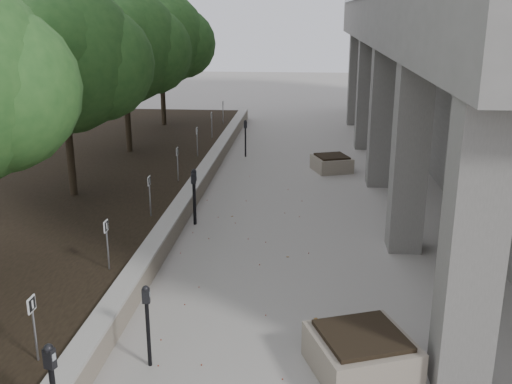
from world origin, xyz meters
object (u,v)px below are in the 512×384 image
at_px(crabapple_tree_4, 125,70).
at_px(planter_back, 332,163).
at_px(crabapple_tree_5, 161,59).
at_px(parking_meter_2, 148,326).
at_px(planter_front, 361,353).
at_px(parking_meter_3, 194,199).
at_px(parking_meter_4, 195,197).
at_px(parking_meter_5, 245,139).
at_px(crabapple_tree_3, 64,90).

relative_size(crabapple_tree_4, planter_back, 4.90).
bearing_deg(crabapple_tree_5, planter_back, -38.82).
distance_m(parking_meter_2, planter_front, 3.08).
bearing_deg(crabapple_tree_4, parking_meter_3, -60.35).
distance_m(parking_meter_4, parking_meter_5, 7.06).
relative_size(parking_meter_2, parking_meter_5, 0.97).
bearing_deg(crabapple_tree_5, crabapple_tree_4, -90.00).
relative_size(parking_meter_3, parking_meter_4, 0.94).
bearing_deg(planter_front, crabapple_tree_3, 135.50).
height_order(parking_meter_2, planter_front, parking_meter_2).
xyz_separation_m(crabapple_tree_5, parking_meter_4, (3.38, -10.88, -2.42)).
xyz_separation_m(parking_meter_2, planter_front, (3.06, 0.11, -0.33)).
relative_size(parking_meter_3, planter_back, 1.18).
xyz_separation_m(parking_meter_4, planter_back, (3.49, 5.35, -0.44)).
bearing_deg(crabapple_tree_4, crabapple_tree_5, 90.00).
distance_m(crabapple_tree_4, parking_meter_2, 12.74).
height_order(crabapple_tree_3, planter_back, crabapple_tree_3).
height_order(parking_meter_3, parking_meter_5, parking_meter_5).
relative_size(parking_meter_3, parking_meter_5, 0.99).
bearing_deg(planter_front, parking_meter_2, -177.88).
xyz_separation_m(crabapple_tree_3, crabapple_tree_4, (0.00, 5.00, 0.00)).
distance_m(parking_meter_3, parking_meter_4, 0.05).
distance_m(crabapple_tree_3, crabapple_tree_5, 10.00).
height_order(crabapple_tree_4, planter_front, crabapple_tree_4).
bearing_deg(parking_meter_3, planter_back, 35.31).
bearing_deg(crabapple_tree_5, parking_meter_4, -72.76).
xyz_separation_m(crabapple_tree_3, parking_meter_4, (3.38, -0.88, -2.42)).
bearing_deg(crabapple_tree_3, parking_meter_4, -14.58).
bearing_deg(crabapple_tree_5, parking_meter_5, -44.79).
relative_size(planter_front, planter_back, 1.20).
distance_m(crabapple_tree_4, parking_meter_3, 7.24).
xyz_separation_m(crabapple_tree_3, parking_meter_5, (3.87, 6.16, -2.46)).
distance_m(crabapple_tree_5, parking_meter_2, 17.50).
xyz_separation_m(parking_meter_2, parking_meter_3, (-0.47, 5.98, 0.01)).
bearing_deg(planter_back, parking_meter_4, -123.08).
relative_size(crabapple_tree_3, crabapple_tree_5, 1.00).
xyz_separation_m(parking_meter_5, planter_back, (3.00, -1.68, -0.40)).
xyz_separation_m(planter_front, planter_back, (-0.03, 11.25, -0.05)).
bearing_deg(planter_back, crabapple_tree_4, 175.63).
xyz_separation_m(parking_meter_2, parking_meter_4, (-0.46, 6.01, 0.05)).
xyz_separation_m(crabapple_tree_3, parking_meter_2, (3.83, -6.89, -2.48)).
relative_size(crabapple_tree_3, planter_front, 4.09).
relative_size(crabapple_tree_3, parking_meter_5, 4.12).
bearing_deg(parking_meter_2, crabapple_tree_5, 96.15).
height_order(parking_meter_2, parking_meter_3, parking_meter_3).
xyz_separation_m(crabapple_tree_3, parking_meter_3, (3.37, -0.91, -2.46)).
bearing_deg(crabapple_tree_4, parking_meter_2, -72.13).
height_order(parking_meter_4, planter_front, parking_meter_4).
relative_size(parking_meter_2, planter_back, 1.16).
relative_size(crabapple_tree_5, parking_meter_5, 4.12).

